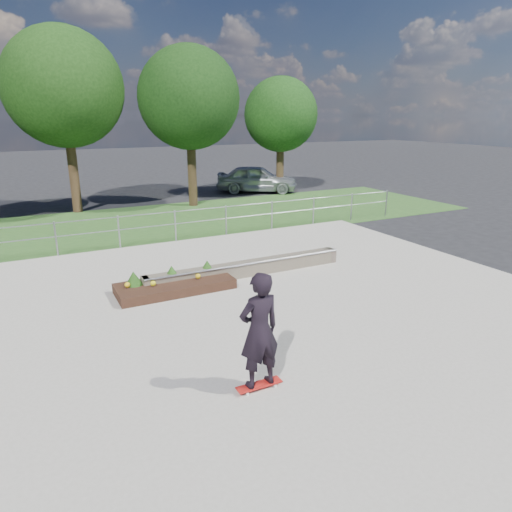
{
  "coord_description": "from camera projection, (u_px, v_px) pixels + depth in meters",
  "views": [
    {
      "loc": [
        -4.76,
        -8.14,
        4.44
      ],
      "look_at": [
        0.2,
        1.5,
        1.1
      ],
      "focal_mm": 32.0,
      "sensor_mm": 36.0,
      "label": 1
    }
  ],
  "objects": [
    {
      "name": "planter_bed",
      "position": [
        175.0,
        283.0,
        11.92
      ],
      "size": [
        3.0,
        1.2,
        0.61
      ],
      "color": "black",
      "rests_on": "concrete_slab"
    },
    {
      "name": "concrete_slab",
      "position": [
        278.0,
        320.0,
        10.29
      ],
      "size": [
        15.0,
        15.0,
        0.06
      ],
      "primitive_type": "cube",
      "color": "#A29C8F",
      "rests_on": "ground"
    },
    {
      "name": "fence",
      "position": [
        175.0,
        222.0,
        16.45
      ],
      "size": [
        20.06,
        0.06,
        1.2
      ],
      "color": "gray",
      "rests_on": "ground"
    },
    {
      "name": "grass_verge",
      "position": [
        151.0,
        223.0,
        19.65
      ],
      "size": [
        30.0,
        8.0,
        0.02
      ],
      "primitive_type": "cube",
      "color": "#2B5120",
      "rests_on": "ground"
    },
    {
      "name": "skateboarder",
      "position": [
        259.0,
        331.0,
        7.34
      ],
      "size": [
        0.8,
        0.52,
        2.06
      ],
      "color": "silver",
      "rests_on": "concrete_slab"
    },
    {
      "name": "grind_ledge",
      "position": [
        247.0,
        268.0,
        13.03
      ],
      "size": [
        6.0,
        0.44,
        0.43
      ],
      "color": "brown",
      "rests_on": "concrete_slab"
    },
    {
      "name": "tree_far_right",
      "position": [
        281.0,
        115.0,
        26.09
      ],
      "size": [
        4.2,
        4.2,
        6.6
      ],
      "color": "#322314",
      "rests_on": "ground"
    },
    {
      "name": "tree_mid_right",
      "position": [
        189.0,
        98.0,
        21.97
      ],
      "size": [
        4.9,
        4.9,
        7.7
      ],
      "color": "black",
      "rests_on": "ground"
    },
    {
      "name": "ground",
      "position": [
        278.0,
        321.0,
        10.3
      ],
      "size": [
        120.0,
        120.0,
        0.0
      ],
      "primitive_type": "plane",
      "color": "black",
      "rests_on": "ground"
    },
    {
      "name": "parked_car",
      "position": [
        257.0,
        179.0,
        27.38
      ],
      "size": [
        5.09,
        4.07,
        1.63
      ],
      "primitive_type": "imported",
      "rotation": [
        0.0,
        0.0,
        1.04
      ],
      "color": "#A4AAAE",
      "rests_on": "ground"
    },
    {
      "name": "tree_mid_left",
      "position": [
        64.0,
        88.0,
        20.3
      ],
      "size": [
        5.25,
        5.25,
        8.25
      ],
      "color": "#362315",
      "rests_on": "ground"
    }
  ]
}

